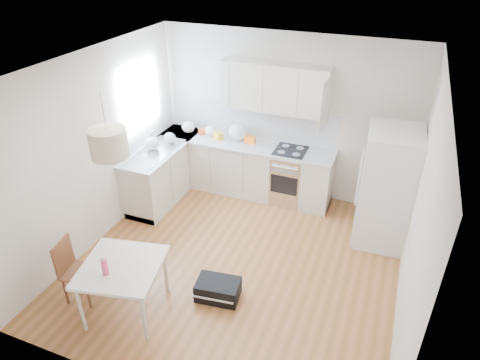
# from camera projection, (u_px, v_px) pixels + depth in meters

# --- Properties ---
(floor) EXTENTS (4.20, 4.20, 0.00)m
(floor) POSITION_uv_depth(u_px,v_px,m) (237.00, 262.00, 5.91)
(floor) COLOR brown
(floor) RESTS_ON ground
(ceiling) EXTENTS (4.20, 4.20, 0.00)m
(ceiling) POSITION_uv_depth(u_px,v_px,m) (237.00, 68.00, 4.55)
(ceiling) COLOR white
(ceiling) RESTS_ON wall_back
(wall_back) EXTENTS (4.20, 0.00, 4.20)m
(wall_back) POSITION_uv_depth(u_px,v_px,m) (285.00, 117.00, 6.92)
(wall_back) COLOR beige
(wall_back) RESTS_ON floor
(wall_left) EXTENTS (0.00, 4.20, 4.20)m
(wall_left) POSITION_uv_depth(u_px,v_px,m) (96.00, 150.00, 5.90)
(wall_left) COLOR beige
(wall_left) RESTS_ON floor
(wall_right) EXTENTS (0.00, 4.20, 4.20)m
(wall_right) POSITION_uv_depth(u_px,v_px,m) (419.00, 214.00, 4.57)
(wall_right) COLOR beige
(wall_right) RESTS_ON floor
(window_glassblock) EXTENTS (0.02, 1.00, 1.00)m
(window_glassblock) POSITION_uv_depth(u_px,v_px,m) (140.00, 96.00, 6.62)
(window_glassblock) COLOR #BFE0F9
(window_glassblock) RESTS_ON wall_left
(cabinets_back) EXTENTS (3.00, 0.60, 0.88)m
(cabinets_back) POSITION_uv_depth(u_px,v_px,m) (244.00, 168.00, 7.33)
(cabinets_back) COLOR beige
(cabinets_back) RESTS_ON floor
(cabinets_left) EXTENTS (0.60, 1.80, 0.88)m
(cabinets_left) POSITION_uv_depth(u_px,v_px,m) (165.00, 172.00, 7.23)
(cabinets_left) COLOR beige
(cabinets_left) RESTS_ON floor
(counter_back) EXTENTS (3.02, 0.64, 0.04)m
(counter_back) POSITION_uv_depth(u_px,v_px,m) (244.00, 144.00, 7.10)
(counter_back) COLOR #A5A8AA
(counter_back) RESTS_ON cabinets_back
(counter_left) EXTENTS (0.64, 1.82, 0.04)m
(counter_left) POSITION_uv_depth(u_px,v_px,m) (163.00, 147.00, 6.99)
(counter_left) COLOR #A5A8AA
(counter_left) RESTS_ON cabinets_left
(backsplash_back) EXTENTS (3.00, 0.01, 0.58)m
(backsplash_back) POSITION_uv_depth(u_px,v_px,m) (250.00, 120.00, 7.18)
(backsplash_back) COLOR white
(backsplash_back) RESTS_ON wall_back
(backsplash_left) EXTENTS (0.01, 1.80, 0.58)m
(backsplash_left) POSITION_uv_depth(u_px,v_px,m) (145.00, 127.00, 6.93)
(backsplash_left) COLOR white
(backsplash_left) RESTS_ON wall_left
(upper_cabinets) EXTENTS (1.70, 0.32, 0.75)m
(upper_cabinets) POSITION_uv_depth(u_px,v_px,m) (275.00, 88.00, 6.57)
(upper_cabinets) COLOR beige
(upper_cabinets) RESTS_ON wall_back
(range_oven) EXTENTS (0.50, 0.61, 0.88)m
(range_oven) POSITION_uv_depth(u_px,v_px,m) (289.00, 177.00, 7.07)
(range_oven) COLOR silver
(range_oven) RESTS_ON floor
(sink) EXTENTS (0.50, 0.80, 0.16)m
(sink) POSITION_uv_depth(u_px,v_px,m) (161.00, 148.00, 6.95)
(sink) COLOR silver
(sink) RESTS_ON counter_left
(refrigerator) EXTENTS (0.88, 0.91, 1.71)m
(refrigerator) POSITION_uv_depth(u_px,v_px,m) (388.00, 188.00, 5.98)
(refrigerator) COLOR white
(refrigerator) RESTS_ON floor
(dining_table) EXTENTS (1.04, 1.04, 0.69)m
(dining_table) POSITION_uv_depth(u_px,v_px,m) (122.00, 270.00, 4.87)
(dining_table) COLOR beige
(dining_table) RESTS_ON floor
(dining_chair) EXTENTS (0.41, 0.41, 0.84)m
(dining_chair) POSITION_uv_depth(u_px,v_px,m) (80.00, 271.00, 5.15)
(dining_chair) COLOR #4B2A16
(dining_chair) RESTS_ON floor
(drink_bottle) EXTENTS (0.09, 0.09, 0.25)m
(drink_bottle) POSITION_uv_depth(u_px,v_px,m) (104.00, 265.00, 4.65)
(drink_bottle) COLOR #E43F67
(drink_bottle) RESTS_ON dining_table
(gym_bag) EXTENTS (0.57, 0.41, 0.24)m
(gym_bag) POSITION_uv_depth(u_px,v_px,m) (218.00, 289.00, 5.29)
(gym_bag) COLOR black
(gym_bag) RESTS_ON floor
(pendant_lamp) EXTENTS (0.38, 0.38, 0.29)m
(pendant_lamp) POSITION_uv_depth(u_px,v_px,m) (109.00, 143.00, 4.15)
(pendant_lamp) COLOR beige
(pendant_lamp) RESTS_ON ceiling
(grocery_bag_a) EXTENTS (0.23, 0.19, 0.20)m
(grocery_bag_a) POSITION_uv_depth(u_px,v_px,m) (188.00, 127.00, 7.40)
(grocery_bag_a) COLOR white
(grocery_bag_a) RESTS_ON counter_back
(grocery_bag_b) EXTENTS (0.21, 0.18, 0.19)m
(grocery_bag_b) POSITION_uv_depth(u_px,v_px,m) (211.00, 131.00, 7.28)
(grocery_bag_b) COLOR white
(grocery_bag_b) RESTS_ON counter_back
(grocery_bag_c) EXTENTS (0.31, 0.27, 0.28)m
(grocery_bag_c) POSITION_uv_depth(u_px,v_px,m) (238.00, 132.00, 7.12)
(grocery_bag_c) COLOR white
(grocery_bag_c) RESTS_ON counter_back
(grocery_bag_d) EXTENTS (0.20, 0.17, 0.18)m
(grocery_bag_d) POSITION_uv_depth(u_px,v_px,m) (170.00, 138.00, 7.04)
(grocery_bag_d) COLOR white
(grocery_bag_d) RESTS_ON counter_back
(grocery_bag_e) EXTENTS (0.23, 0.20, 0.21)m
(grocery_bag_e) POSITION_uv_depth(u_px,v_px,m) (152.00, 144.00, 6.82)
(grocery_bag_e) COLOR white
(grocery_bag_e) RESTS_ON counter_left
(snack_orange) EXTENTS (0.17, 0.11, 0.11)m
(snack_orange) POSITION_uv_depth(u_px,v_px,m) (250.00, 140.00, 7.06)
(snack_orange) COLOR orange
(snack_orange) RESTS_ON counter_back
(snack_yellow) EXTENTS (0.20, 0.18, 0.12)m
(snack_yellow) POSITION_uv_depth(u_px,v_px,m) (218.00, 136.00, 7.20)
(snack_yellow) COLOR gold
(snack_yellow) RESTS_ON counter_back
(snack_red) EXTENTS (0.16, 0.16, 0.10)m
(snack_red) POSITION_uv_depth(u_px,v_px,m) (203.00, 132.00, 7.37)
(snack_red) COLOR #BD3B17
(snack_red) RESTS_ON counter_back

